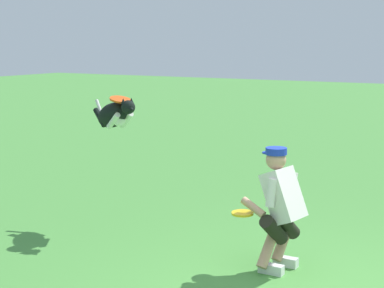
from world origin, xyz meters
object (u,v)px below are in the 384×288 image
Objects in this scene: person at (280,205)px; frisbee_flying at (120,99)px; dog at (114,115)px; frisbee_held at (243,213)px.

frisbee_flying is at bearing 3.23° from person.
dog is (2.39, -0.39, 0.75)m from person.
frisbee_flying is at bearing -3.56° from dog.
dog is at bearing -31.11° from frisbee_flying.
person is 2.44m from frisbee_flying.
frisbee_held is at bearing 12.05° from dog.
person reaches higher than frisbee_held.
person is at bearing -152.22° from frisbee_held.
dog is at bearing 1.34° from person.
person is 4.95× the size of frisbee_flying.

